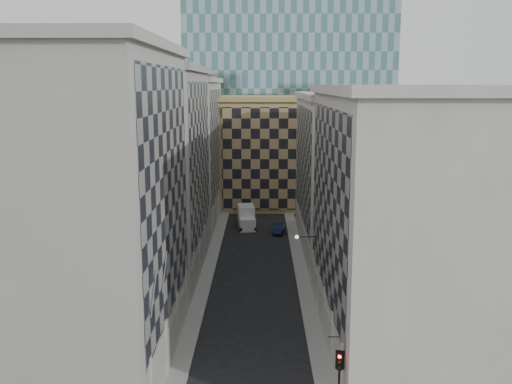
{
  "coord_description": "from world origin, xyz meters",
  "views": [
    {
      "loc": [
        0.77,
        -29.43,
        20.73
      ],
      "look_at": [
        0.33,
        14.96,
        12.33
      ],
      "focal_mm": 40.0,
      "sensor_mm": 36.0,
      "label": 1
    }
  ],
  "objects": [
    {
      "name": "bracket_lamp",
      "position": [
        4.38,
        24.0,
        6.2
      ],
      "size": [
        1.98,
        0.36,
        0.36
      ],
      "color": "black",
      "rests_on": "ground"
    },
    {
      "name": "tan_block",
      "position": [
        2.0,
        67.9,
        9.44
      ],
      "size": [
        16.8,
        14.8,
        18.8
      ],
      "color": "#A18755",
      "rests_on": "ground"
    },
    {
      "name": "flagpoles_left",
      "position": [
        -5.9,
        6.0,
        8.0
      ],
      "size": [
        0.1,
        6.33,
        2.33
      ],
      "color": "gray",
      "rests_on": "ground"
    },
    {
      "name": "bldg_right_a",
      "position": [
        10.88,
        15.0,
        10.32
      ],
      "size": [
        10.8,
        26.8,
        20.7
      ],
      "color": "#B6B0A7",
      "rests_on": "ground"
    },
    {
      "name": "bldg_left_a",
      "position": [
        -10.88,
        11.0,
        11.82
      ],
      "size": [
        10.8,
        22.8,
        23.7
      ],
      "color": "#A39F93",
      "rests_on": "ground"
    },
    {
      "name": "sidewalk_east",
      "position": [
        5.25,
        30.0,
        0.07
      ],
      "size": [
        1.5,
        100.0,
        0.15
      ],
      "primitive_type": "cube",
      "color": "gray",
      "rests_on": "ground"
    },
    {
      "name": "bldg_left_b",
      "position": [
        -10.88,
        33.0,
        11.32
      ],
      "size": [
        10.8,
        22.8,
        22.7
      ],
      "color": "gray",
      "rests_on": "ground"
    },
    {
      "name": "traffic_light",
      "position": [
        5.62,
        3.22,
        3.3
      ],
      "size": [
        0.55,
        0.52,
        4.4
      ],
      "rotation": [
        0.0,
        0.0,
        -0.23
      ],
      "color": "black",
      "rests_on": "sidewalk_east"
    },
    {
      "name": "church_tower",
      "position": [
        0.0,
        82.0,
        26.95
      ],
      "size": [
        7.2,
        7.2,
        51.5
      ],
      "color": "#302C25",
      "rests_on": "ground"
    },
    {
      "name": "shop_sign",
      "position": [
        5.42,
        6.18,
        3.84
      ],
      "size": [
        0.71,
        0.62,
        0.69
      ],
      "rotation": [
        0.0,
        0.0,
        -0.02
      ],
      "color": "black",
      "rests_on": "ground"
    },
    {
      "name": "dark_car",
      "position": [
        3.17,
        48.65,
        0.65
      ],
      "size": [
        1.91,
        4.1,
        1.3
      ],
      "primitive_type": "imported",
      "rotation": [
        0.0,
        0.0,
        -0.14
      ],
      "color": "#0F1439",
      "rests_on": "ground"
    },
    {
      "name": "sidewalk_west",
      "position": [
        -5.25,
        30.0,
        0.07
      ],
      "size": [
        1.5,
        100.0,
        0.15
      ],
      "primitive_type": "cube",
      "color": "gray",
      "rests_on": "ground"
    },
    {
      "name": "box_truck",
      "position": [
        -1.45,
        52.14,
        1.37
      ],
      "size": [
        2.93,
        5.94,
        3.14
      ],
      "rotation": [
        0.0,
        0.0,
        0.11
      ],
      "color": "silver",
      "rests_on": "ground"
    },
    {
      "name": "bldg_right_b",
      "position": [
        10.89,
        42.0,
        9.85
      ],
      "size": [
        10.8,
        28.8,
        19.7
      ],
      "color": "#B6B0A7",
      "rests_on": "ground"
    },
    {
      "name": "bldg_left_c",
      "position": [
        -10.88,
        55.0,
        10.83
      ],
      "size": [
        10.8,
        22.8,
        21.7
      ],
      "color": "#A39F93",
      "rests_on": "ground"
    }
  ]
}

